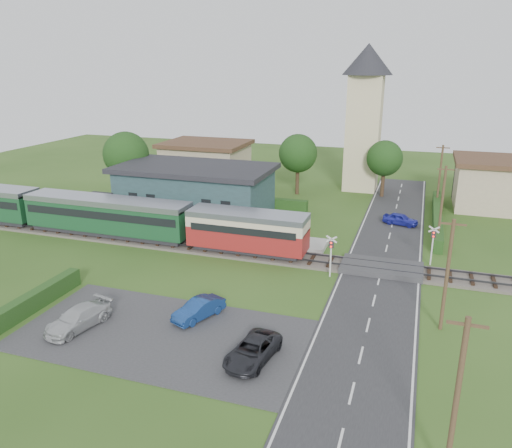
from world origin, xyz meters
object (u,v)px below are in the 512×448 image
(station_building, at_px, (195,190))
(equipment_hut, at_px, (98,207))
(car_on_road, at_px, (401,219))
(car_park_silver, at_px, (78,318))
(pedestrian_far, at_px, (108,212))
(car_park_dark, at_px, (253,350))
(train, at_px, (78,211))
(pedestrian_near, at_px, (230,226))
(crossing_signal_near, at_px, (331,250))
(church_tower, at_px, (365,107))
(car_park_blue, at_px, (199,309))
(crossing_signal_far, at_px, (433,240))
(house_west, at_px, (206,162))
(house_east, at_px, (494,183))

(station_building, bearing_deg, equipment_hut, -144.08)
(car_on_road, height_order, car_park_silver, car_park_silver)
(station_building, relative_size, car_park_silver, 3.65)
(pedestrian_far, bearing_deg, car_park_dark, -115.35)
(pedestrian_far, bearing_deg, train, -178.76)
(pedestrian_near, bearing_deg, pedestrian_far, -13.92)
(crossing_signal_near, height_order, car_park_silver, crossing_signal_near)
(church_tower, xyz_separation_m, pedestrian_far, (-21.98, -22.62, -8.96))
(car_park_silver, bearing_deg, car_park_dark, 12.86)
(car_on_road, distance_m, pedestrian_near, 17.24)
(pedestrian_near, distance_m, pedestrian_far, 13.29)
(car_park_blue, height_order, car_park_silver, car_park_silver)
(train, bearing_deg, crossing_signal_far, 4.36)
(train, distance_m, house_west, 23.18)
(crossing_signal_far, relative_size, pedestrian_far, 2.02)
(crossing_signal_far, bearing_deg, church_tower, 110.02)
(car_park_dark, bearing_deg, station_building, 129.60)
(church_tower, bearing_deg, crossing_signal_near, -87.18)
(church_tower, distance_m, car_park_blue, 39.05)
(station_building, relative_size, car_park_dark, 3.83)
(church_tower, xyz_separation_m, car_park_blue, (-5.24, -37.50, -9.54))
(house_west, distance_m, car_park_silver, 38.90)
(house_east, distance_m, car_park_blue, 39.20)
(train, bearing_deg, car_park_dark, -33.70)
(house_west, height_order, house_east, same)
(house_east, xyz_separation_m, car_park_blue, (-20.24, -33.50, -2.12))
(car_park_blue, distance_m, car_park_silver, 7.26)
(equipment_hut, relative_size, car_park_silver, 0.58)
(car_on_road, bearing_deg, car_park_blue, 169.16)
(station_building, xyz_separation_m, church_tower, (15.00, 17.01, 7.53))
(church_tower, height_order, crossing_signal_near, church_tower)
(crossing_signal_far, height_order, pedestrian_far, crossing_signal_far)
(car_park_silver, bearing_deg, car_park_blue, 40.81)
(station_building, bearing_deg, crossing_signal_far, -15.63)
(crossing_signal_far, relative_size, car_park_blue, 0.90)
(car_park_dark, bearing_deg, car_on_road, 85.37)
(crossing_signal_far, bearing_deg, car_park_blue, -134.89)
(crossing_signal_near, distance_m, pedestrian_near, 11.41)
(car_park_blue, bearing_deg, house_west, 135.81)
(train, distance_m, car_park_silver, 18.71)
(car_park_silver, bearing_deg, house_west, 114.99)
(car_park_blue, bearing_deg, car_park_dark, -12.83)
(crossing_signal_far, relative_size, pedestrian_near, 1.93)
(equipment_hut, relative_size, house_east, 0.29)
(church_tower, bearing_deg, car_park_silver, -105.86)
(train, distance_m, crossing_signal_near, 24.33)
(train, relative_size, church_tower, 2.45)
(house_east, height_order, car_on_road, house_east)
(station_building, relative_size, car_on_road, 4.71)
(house_west, distance_m, car_park_dark, 42.65)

